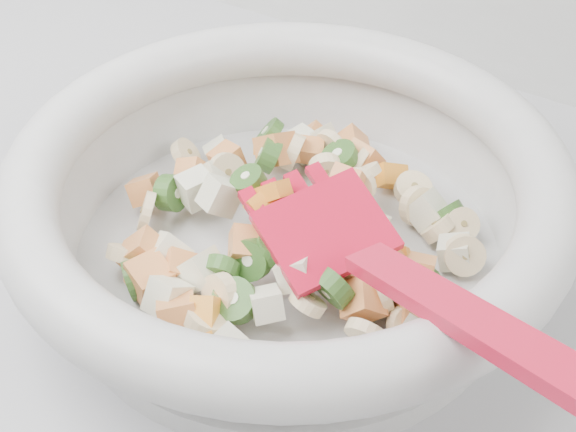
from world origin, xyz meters
The scene contains 1 object.
mixing_bowl centered at (0.01, 1.44, 0.95)m, with size 0.46×0.36×0.15m.
Camera 1 is at (0.23, 1.07, 1.31)m, focal length 55.00 mm.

